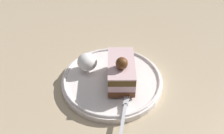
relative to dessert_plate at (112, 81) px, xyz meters
name	(u,v)px	position (x,y,z in m)	size (l,w,h in m)	color
ground_plane	(118,92)	(0.02, 0.01, -0.01)	(2.40, 2.40, 0.00)	tan
dessert_plate	(112,81)	(0.00, 0.00, 0.00)	(0.22, 0.22, 0.02)	white
cake_slice	(121,71)	(0.01, 0.02, 0.04)	(0.11, 0.06, 0.07)	brown
whipped_cream_dollop	(87,62)	(-0.03, -0.06, 0.03)	(0.04, 0.04, 0.04)	white
fork	(125,109)	(0.09, 0.03, 0.01)	(0.11, 0.02, 0.00)	silver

